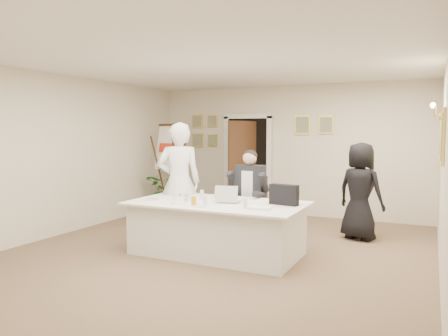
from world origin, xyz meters
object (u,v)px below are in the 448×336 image
object	(u,v)px
standing_woman	(360,191)
paper_stack	(260,208)
flip_chart	(172,174)
potted_palm	(169,189)
conference_table	(217,228)
steel_jug	(187,198)
laptop_bag	(284,195)
seated_man	(249,195)
laptop	(230,193)
standing_man	(179,182)
oj_glass	(194,201)

from	to	relation	value
standing_woman	paper_stack	bearing A→B (deg)	85.36
flip_chart	potted_palm	xyz separation A→B (m)	(-0.13, 0.09, -0.37)
conference_table	steel_jug	distance (m)	0.63
laptop_bag	seated_man	bearing A→B (deg)	146.39
standing_woman	laptop	distance (m)	2.38
conference_table	standing_man	world-z (taller)	standing_man
seated_man	laptop_bag	distance (m)	1.14
conference_table	potted_palm	world-z (taller)	potted_palm
seated_man	standing_woman	world-z (taller)	standing_woman
seated_man	standing_man	distance (m)	1.17
seated_man	laptop_bag	xyz separation A→B (m)	(0.85, -0.75, 0.16)
standing_woman	potted_palm	distance (m)	4.25
laptop	paper_stack	distance (m)	0.69
seated_man	flip_chart	distance (m)	2.79
potted_palm	seated_man	bearing A→B (deg)	-30.77
seated_man	potted_palm	distance (m)	2.96
standing_man	paper_stack	bearing A→B (deg)	124.41
standing_man	standing_woman	bearing A→B (deg)	173.87
flip_chart	oj_glass	bearing A→B (deg)	-52.53
oj_glass	conference_table	bearing A→B (deg)	68.14
potted_palm	laptop	world-z (taller)	potted_palm
conference_table	oj_glass	size ratio (longest dim) A/B	19.75
conference_table	laptop	bearing A→B (deg)	24.36
seated_man	laptop_bag	world-z (taller)	seated_man
seated_man	paper_stack	xyz separation A→B (m)	(0.65, -1.19, 0.03)
standing_woman	steel_jug	xyz separation A→B (m)	(-2.21, -1.95, 0.01)
conference_table	paper_stack	size ratio (longest dim) A/B	8.16
standing_woman	oj_glass	distance (m)	2.95
standing_woman	potted_palm	bearing A→B (deg)	12.68
seated_man	standing_woman	xyz separation A→B (m)	(1.65, 0.88, 0.05)
standing_man	standing_woman	distance (m)	3.03
standing_woman	laptop_bag	world-z (taller)	standing_woman
oj_glass	steel_jug	xyz separation A→B (m)	(-0.28, 0.28, -0.01)
conference_table	laptop_bag	distance (m)	1.12
conference_table	laptop	world-z (taller)	laptop
paper_stack	laptop	bearing A→B (deg)	151.62
standing_man	oj_glass	world-z (taller)	standing_man
oj_glass	standing_man	bearing A→B (deg)	131.65
laptop_bag	oj_glass	xyz separation A→B (m)	(-1.13, -0.60, -0.08)
potted_palm	paper_stack	world-z (taller)	potted_palm
flip_chart	standing_man	xyz separation A→B (m)	(1.36, -1.91, 0.09)
potted_palm	laptop_bag	distance (m)	4.09
conference_table	standing_woman	xyz separation A→B (m)	(1.77, 1.83, 0.42)
standing_woman	oj_glass	xyz separation A→B (m)	(-1.93, -2.23, 0.02)
laptop	paper_stack	xyz separation A→B (m)	(0.60, -0.32, -0.12)
laptop	steel_jug	size ratio (longest dim) A/B	3.26
paper_stack	oj_glass	xyz separation A→B (m)	(-0.93, -0.16, 0.05)
potted_palm	flip_chart	bearing A→B (deg)	-34.59
standing_woman	laptop	size ratio (longest dim) A/B	4.55
laptop	oj_glass	xyz separation A→B (m)	(-0.33, -0.48, -0.07)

